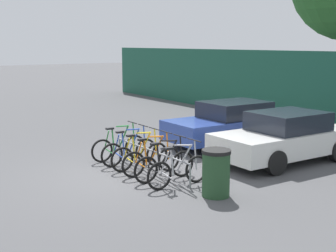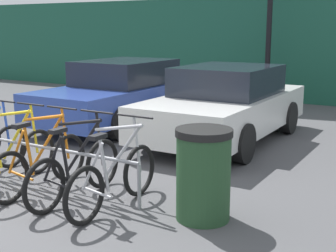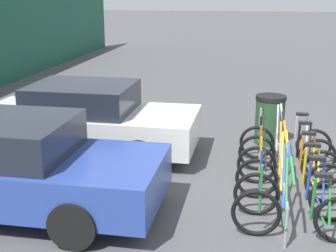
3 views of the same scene
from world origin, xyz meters
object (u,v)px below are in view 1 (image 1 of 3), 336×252
bike_rack (151,153)px  bicycle_blue (129,151)px  bicycle_yellow (140,155)px  trash_bin (216,173)px  bicycle_orange (152,160)px  car_white (285,137)px  car_blue (232,123)px  bicycle_green (119,147)px  bicycle_silver (179,170)px  bicycle_black (165,165)px

bike_rack → bicycle_blue: (-0.88, -0.15, -0.11)m
bicycle_yellow → trash_bin: bicycle_yellow is taller
trash_bin → bicycle_blue: bearing=-175.4°
bicycle_orange → car_white: 3.93m
bicycle_orange → bicycle_yellow: bearing=-179.5°
bike_rack → car_blue: 4.18m
bicycle_green → car_blue: car_blue is taller
bike_rack → car_white: (1.21, 3.66, 0.21)m
bicycle_green → car_white: (2.69, 3.81, 0.31)m
bicycle_silver → bicycle_green: bearing=-179.1°
car_white → bicycle_orange: bearing=-103.6°
bicycle_silver → car_blue: bearing=125.6°
bicycle_black → car_white: car_white is taller
car_white → car_blue: bearing=173.5°
bicycle_yellow → bicycle_green: bearing=-179.6°
car_blue → trash_bin: bearing=-44.8°
bicycle_green → car_blue: bearing=87.7°
bicycle_green → bicycle_silver: (2.96, 0.00, 0.00)m
bicycle_black → trash_bin: 1.64m
bike_rack → bicycle_green: bearing=-174.3°
bicycle_blue → bicycle_orange: bearing=2.2°
bicycle_blue → bicycle_green: bearing=-177.8°
bike_rack → bicycle_orange: 0.34m
trash_bin → car_blue: bearing=135.2°
car_white → trash_bin: car_white is taller
bicycle_black → trash_bin: size_ratio=1.66×
bicycle_green → car_blue: (0.13, 4.10, 0.31)m
bicycle_black → car_blue: size_ratio=0.38×
bike_rack → bicycle_silver: 1.49m
bicycle_black → bicycle_silver: 0.59m
car_blue → trash_bin: 5.43m
bicycle_green → bicycle_black: same height
bicycle_green → bicycle_black: (2.37, 0.00, 0.00)m
bicycle_green → bicycle_blue: 0.60m
bike_rack → trash_bin: (2.50, 0.12, 0.04)m
bicycle_green → bicycle_black: 2.37m
bicycle_green → bicycle_blue: bearing=-0.5°
bicycle_blue → trash_bin: bearing=6.8°
bicycle_yellow → bicycle_orange: size_ratio=1.00×
bicycle_silver → car_white: 3.83m
bicycle_orange → bicycle_black: 0.60m
bicycle_orange → bicycle_silver: bearing=0.5°
car_blue → trash_bin: car_blue is taller
bicycle_orange → trash_bin: 2.23m
car_blue → bicycle_green: bearing=-91.8°
bicycle_orange → car_blue: (-1.64, 4.10, 0.31)m
bicycle_green → car_white: 4.67m
bicycle_blue → bicycle_black: (1.77, 0.00, 0.00)m
bicycle_yellow → car_blue: car_blue is taller
bicycle_orange → car_white: car_white is taller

